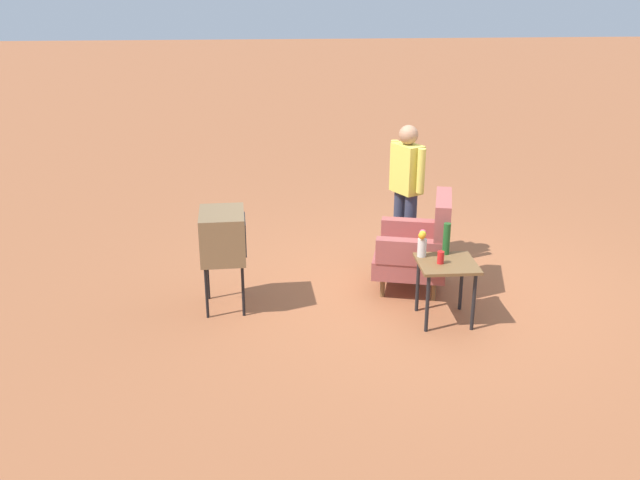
{
  "coord_description": "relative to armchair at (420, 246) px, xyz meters",
  "views": [
    {
      "loc": [
        7.12,
        -1.72,
        3.27
      ],
      "look_at": [
        0.22,
        -1.18,
        0.65
      ],
      "focal_mm": 40.3,
      "sensor_mm": 36.0,
      "label": 1
    }
  ],
  "objects": [
    {
      "name": "ground_plane",
      "position": [
        -0.08,
        0.1,
        -0.5
      ],
      "size": [
        60.0,
        60.0,
        0.0
      ],
      "primitive_type": "plane",
      "color": "#A05B38"
    },
    {
      "name": "armchair",
      "position": [
        0.0,
        0.0,
        0.0
      ],
      "size": [
        0.93,
        0.94,
        1.06
      ],
      "color": "brown",
      "rests_on": "ground"
    },
    {
      "name": "side_table",
      "position": [
        0.75,
        0.1,
        0.03
      ],
      "size": [
        0.56,
        0.56,
        0.62
      ],
      "color": "black",
      "rests_on": "ground"
    },
    {
      "name": "tv_on_stand",
      "position": [
        0.29,
        -2.07,
        0.28
      ],
      "size": [
        0.62,
        0.47,
        1.03
      ],
      "color": "black",
      "rests_on": "ground"
    },
    {
      "name": "person_standing",
      "position": [
        -0.8,
        -0.02,
        0.44
      ],
      "size": [
        0.51,
        0.36,
        1.64
      ],
      "color": "#2D3347",
      "rests_on": "ground"
    },
    {
      "name": "soda_can_red",
      "position": [
        0.78,
        0.03,
        0.18
      ],
      "size": [
        0.07,
        0.07,
        0.12
      ],
      "primitive_type": "cylinder",
      "color": "red",
      "rests_on": "side_table"
    },
    {
      "name": "bottle_wine_green",
      "position": [
        0.53,
        0.14,
        0.28
      ],
      "size": [
        0.07,
        0.07,
        0.32
      ],
      "primitive_type": "cylinder",
      "color": "#1E5623",
      "rests_on": "side_table"
    },
    {
      "name": "flower_vase",
      "position": [
        0.58,
        -0.12,
        0.27
      ],
      "size": [
        0.15,
        0.1,
        0.27
      ],
      "color": "silver",
      "rests_on": "side_table"
    }
  ]
}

